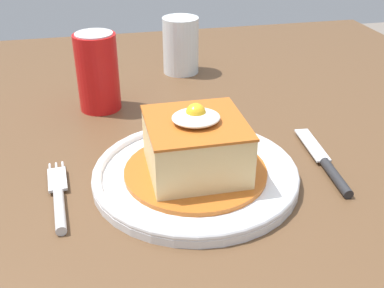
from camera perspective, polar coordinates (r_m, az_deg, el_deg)
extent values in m
cube|color=brown|center=(0.70, -4.47, -0.21)|extent=(1.23, 1.07, 0.04)
cylinder|color=brown|center=(1.41, 15.24, -2.14)|extent=(0.07, 0.07, 0.70)
cylinder|color=white|center=(0.58, 0.43, -3.97)|extent=(0.25, 0.25, 0.01)
torus|color=white|center=(0.58, 0.43, -3.35)|extent=(0.25, 0.25, 0.01)
cylinder|color=#B75B1E|center=(0.58, 0.43, -3.30)|extent=(0.18, 0.18, 0.01)
cube|color=#E5C684|center=(0.56, 0.44, -0.33)|extent=(0.11, 0.11, 0.06)
cube|color=#B75B1E|center=(0.54, 0.45, 2.68)|extent=(0.11, 0.12, 0.00)
ellipsoid|color=white|center=(0.54, 0.49, 3.24)|extent=(0.06, 0.05, 0.01)
sphere|color=yellow|center=(0.54, 0.46, 3.77)|extent=(0.02, 0.02, 0.02)
cylinder|color=silver|center=(0.54, -15.82, -7.79)|extent=(0.02, 0.08, 0.01)
cube|color=silver|center=(0.60, -16.10, -4.16)|extent=(0.03, 0.05, 0.00)
cylinder|color=silver|center=(0.62, -15.45, -2.82)|extent=(0.00, 0.03, 0.00)
cylinder|color=silver|center=(0.62, -16.19, -2.92)|extent=(0.00, 0.03, 0.00)
cylinder|color=silver|center=(0.62, -16.93, -3.02)|extent=(0.00, 0.03, 0.00)
cylinder|color=#262628|center=(0.60, 17.13, -3.90)|extent=(0.02, 0.08, 0.01)
cube|color=silver|center=(0.67, 14.40, -0.08)|extent=(0.03, 0.09, 0.00)
cylinder|color=red|center=(0.76, -11.43, 8.54)|extent=(0.07, 0.07, 0.12)
cylinder|color=silver|center=(0.74, -11.90, 13.02)|extent=(0.06, 0.06, 0.00)
cylinder|color=gold|center=(0.91, -1.37, 10.51)|extent=(0.06, 0.06, 0.06)
cylinder|color=silver|center=(0.90, -1.38, 11.92)|extent=(0.07, 0.07, 0.10)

